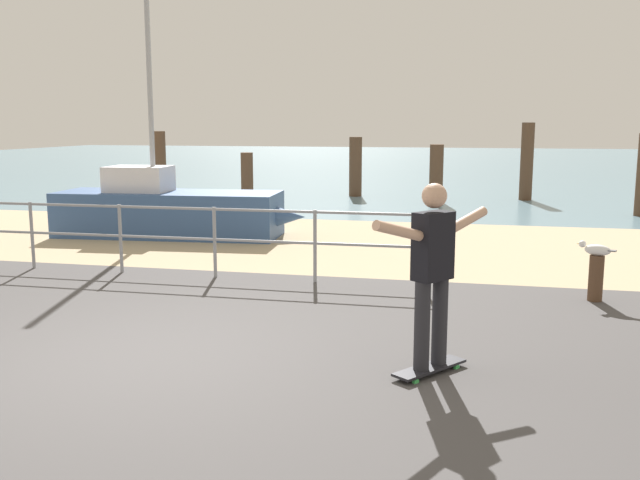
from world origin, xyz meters
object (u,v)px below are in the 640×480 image
(skateboard, at_px, (430,368))
(skateboarder, at_px, (433,265))
(sailboat, at_px, (177,211))
(bollard_short, at_px, (596,279))
(seagull, at_px, (596,249))

(skateboard, height_order, skateboarder, skateboarder)
(sailboat, bearing_deg, skateboarder, -51.15)
(sailboat, height_order, skateboarder, sailboat)
(bollard_short, bearing_deg, seagull, 156.77)
(skateboard, bearing_deg, bollard_short, 59.08)
(bollard_short, height_order, seagull, seagull)
(seagull, bearing_deg, sailboat, 153.32)
(seagull, bearing_deg, skateboarder, -120.66)
(skateboard, distance_m, seagull, 3.67)
(skateboard, relative_size, skateboarder, 0.46)
(skateboarder, distance_m, seagull, 3.63)
(bollard_short, distance_m, seagull, 0.38)
(skateboarder, height_order, seagull, skateboarder)
(skateboarder, xyz_separation_m, seagull, (1.84, 3.11, -0.34))
(sailboat, height_order, bollard_short, sailboat)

